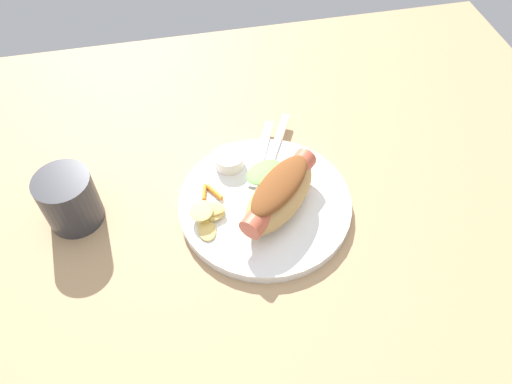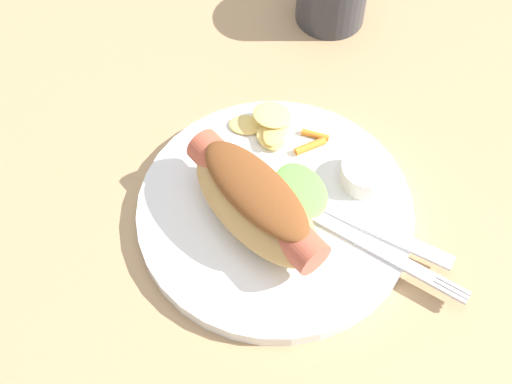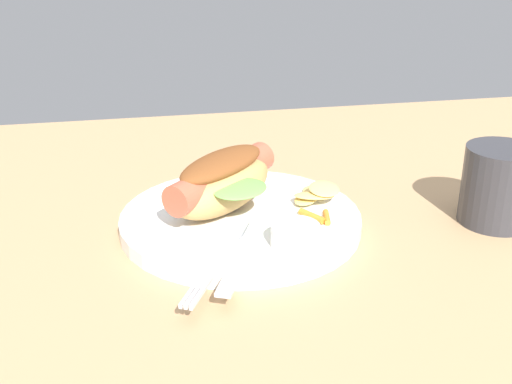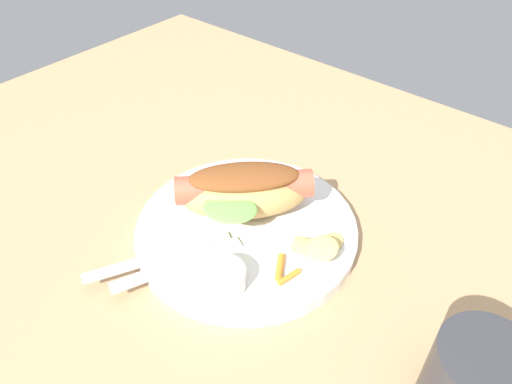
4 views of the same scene
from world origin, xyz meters
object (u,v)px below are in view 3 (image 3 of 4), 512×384
carrot_garnish (317,217)px  fork (219,259)px  hot_dog (222,180)px  sauce_ramekin (295,236)px  chips_pile (316,193)px  drinking_cup (499,186)px  plate (241,221)px  knife (242,255)px

carrot_garnish → fork: bearing=-149.4°
hot_dog → carrot_garnish: hot_dog is taller
sauce_ramekin → chips_pile: sauce_ramekin is taller
chips_pile → drinking_cup: drinking_cup is taller
fork → carrot_garnish: (11.29, 6.67, 0.16)cm
fork → drinking_cup: bearing=127.7°
plate → fork: bearing=-111.0°
fork → carrot_garnish: carrot_garnish is taller
hot_dog → sauce_ramekin: hot_dog is taller
plate → chips_pile: bearing=10.2°
sauce_ramekin → chips_pile: bearing=63.6°
hot_dog → sauce_ramekin: size_ratio=3.21×
carrot_garnish → knife: bearing=-145.0°
fork → chips_pile: chips_pile is taller
chips_pile → sauce_ramekin: bearing=-116.4°
sauce_ramekin → knife: 5.61cm
fork → knife: 2.20cm
sauce_ramekin → drinking_cup: drinking_cup is taller
plate → carrot_garnish: bearing=-21.1°
knife → carrot_garnish: (9.11, 6.37, 0.18)cm
knife → sauce_ramekin: bearing=125.6°
carrot_garnish → sauce_ramekin: bearing=-125.7°
plate → knife: size_ratio=1.78×
plate → drinking_cup: 27.90cm
hot_dog → sauce_ramekin: 11.37cm
hot_dog → chips_pile: bearing=134.6°
sauce_ramekin → knife: sauce_ramekin is taller
chips_pile → plate: bearing=-169.8°
fork → drinking_cup: 31.72cm
plate → knife: knife is taller
knife → chips_pile: size_ratio=2.21×
hot_dog → knife: 11.33cm
hot_dog → knife: (0.14, -10.87, -3.17)cm
fork → knife: bearing=125.1°
hot_dog → carrot_garnish: size_ratio=4.46×
sauce_ramekin → fork: (-7.58, -1.50, -0.90)cm
sauce_ramekin → knife: size_ratio=0.33×
sauce_ramekin → drinking_cup: size_ratio=0.56×
chips_pile → drinking_cup: 19.56cm
plate → chips_pile: 9.03cm
sauce_ramekin → fork: sauce_ramekin is taller
hot_dog → fork: size_ratio=1.02×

